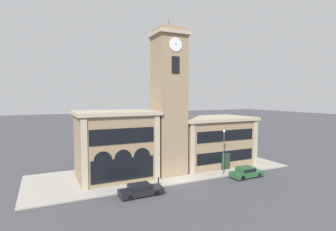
% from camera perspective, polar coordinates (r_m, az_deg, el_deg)
% --- Properties ---
extents(ground_plane, '(300.00, 300.00, 0.00)m').
position_cam_1_polar(ground_plane, '(33.87, 3.60, -14.54)').
color(ground_plane, '#424247').
extents(sidewalk_kerb, '(36.81, 11.85, 0.15)m').
position_cam_1_polar(sidewalk_kerb, '(38.89, -0.78, -11.94)').
color(sidewalk_kerb, '#A39E93').
rests_on(sidewalk_kerb, ground_plane).
extents(clock_tower, '(4.64, 4.64, 21.19)m').
position_cam_1_polar(clock_tower, '(36.07, 0.19, 2.88)').
color(clock_tower, '#937A5B').
rests_on(clock_tower, ground_plane).
extents(town_hall_left_wing, '(10.40, 8.05, 8.94)m').
position_cam_1_polar(town_hall_left_wing, '(35.74, -11.39, -6.17)').
color(town_hall_left_wing, '#937A5B').
rests_on(town_hall_left_wing, ground_plane).
extents(town_hall_right_wing, '(12.84, 8.05, 7.63)m').
position_cam_1_polar(town_hall_right_wing, '(42.35, 9.41, -5.44)').
color(town_hall_right_wing, '#937A5B').
rests_on(town_hall_right_wing, ground_plane).
extents(parked_car_near, '(4.85, 1.86, 1.30)m').
position_cam_1_polar(parked_car_near, '(29.90, -6.03, -15.74)').
color(parked_car_near, black).
rests_on(parked_car_near, ground_plane).
extents(parked_car_mid, '(4.59, 1.91, 1.42)m').
position_cam_1_polar(parked_car_mid, '(37.46, 16.67, -11.69)').
color(parked_car_mid, '#285633').
rests_on(parked_car_mid, ground_plane).
extents(street_lamp, '(0.36, 0.36, 6.18)m').
position_cam_1_polar(street_lamp, '(36.72, 12.07, -6.43)').
color(street_lamp, '#4C4C51').
rests_on(street_lamp, sidewalk_kerb).
extents(bollard, '(0.18, 0.18, 1.06)m').
position_cam_1_polar(bollard, '(32.42, -2.09, -14.15)').
color(bollard, black).
rests_on(bollard, sidewalk_kerb).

